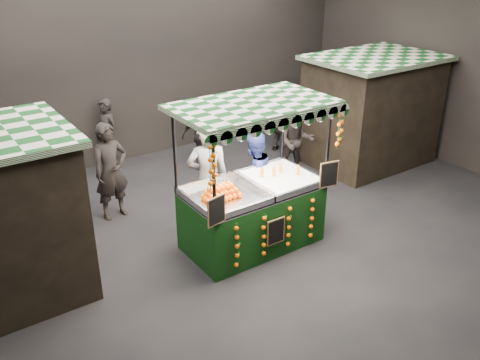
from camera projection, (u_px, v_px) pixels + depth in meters
ground at (260, 240)px, 9.41m from camera, size 12.00×12.00×0.00m
market_hall at (264, 54)px, 7.97m from camera, size 12.10×10.10×5.05m
neighbour_stall_right at (371, 110)px, 12.23m from camera, size 3.00×2.20×2.60m
juice_stall at (254, 204)px, 8.92m from camera, size 2.72×1.60×2.64m
vendor_grey at (208, 178)px, 9.35m from camera, size 0.90×0.77×2.10m
vendor_blue at (254, 177)px, 9.81m from camera, size 0.99×0.86×1.76m
shopper_0 at (111, 171)px, 9.83m from camera, size 0.76×0.54×1.93m
shopper_1 at (296, 141)px, 11.58m from camera, size 1.06×1.00×1.72m
shopper_2 at (204, 134)px, 11.98m from camera, size 1.11×0.70×1.75m
shopper_3 at (288, 112)px, 13.89m from camera, size 1.08×1.13×1.54m
shopper_5 at (284, 118)px, 13.03m from camera, size 0.99×1.70×1.75m
shopper_6 at (107, 135)px, 11.92m from camera, size 0.59×0.73×1.73m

